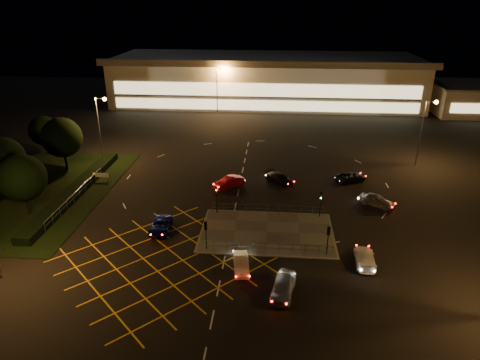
# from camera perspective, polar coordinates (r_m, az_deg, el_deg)

# --- Properties ---
(ground) EXTENTS (180.00, 180.00, 0.00)m
(ground) POSITION_cam_1_polar(r_m,az_deg,el_deg) (48.72, 1.29, -5.74)
(ground) COLOR black
(ground) RESTS_ON ground
(pedestrian_island) EXTENTS (14.00, 9.00, 0.12)m
(pedestrian_island) POSITION_cam_1_polar(r_m,az_deg,el_deg) (46.89, 3.59, -6.95)
(pedestrian_island) COLOR #4C4944
(pedestrian_island) RESTS_ON ground
(grass_verge) EXTENTS (18.00, 30.00, 0.08)m
(grass_verge) POSITION_cam_1_polar(r_m,az_deg,el_deg) (61.95, -25.15, -1.44)
(grass_verge) COLOR black
(grass_verge) RESTS_ON ground
(hedge) EXTENTS (2.00, 26.00, 1.00)m
(hedge) POSITION_cam_1_polar(r_m,az_deg,el_deg) (59.47, -21.03, -1.25)
(hedge) COLOR black
(hedge) RESTS_ON ground
(supermarket) EXTENTS (72.00, 26.50, 10.50)m
(supermarket) POSITION_cam_1_polar(r_m,az_deg,el_deg) (106.10, 3.45, 13.31)
(supermarket) COLOR beige
(supermarket) RESTS_ON ground
(retail_unit_a) EXTENTS (18.80, 14.80, 6.35)m
(retail_unit_a) POSITION_cam_1_polar(r_m,az_deg,el_deg) (107.83, 28.90, 9.53)
(retail_unit_a) COLOR beige
(retail_unit_a) RESTS_ON ground
(streetlight_nw) EXTENTS (1.78, 0.56, 10.03)m
(streetlight_nw) POSITION_cam_1_polar(r_m,az_deg,el_deg) (68.05, -18.06, 7.62)
(streetlight_nw) COLOR slate
(streetlight_nw) RESTS_ON ground
(streetlight_ne) EXTENTS (1.78, 0.56, 10.03)m
(streetlight_ne) POSITION_cam_1_polar(r_m,az_deg,el_deg) (68.45, 23.50, 6.91)
(streetlight_ne) COLOR slate
(streetlight_ne) RESTS_ON ground
(streetlight_far_left) EXTENTS (1.78, 0.56, 10.03)m
(streetlight_far_left) POSITION_cam_1_polar(r_m,az_deg,el_deg) (92.90, -2.83, 12.68)
(streetlight_far_left) COLOR slate
(streetlight_far_left) RESTS_ON ground
(streetlight_far_right) EXTENTS (1.78, 0.56, 10.03)m
(streetlight_far_right) POSITION_cam_1_polar(r_m,az_deg,el_deg) (98.17, 21.71, 11.68)
(streetlight_far_right) COLOR slate
(streetlight_far_right) RESTS_ON ground
(signal_sw) EXTENTS (0.28, 0.30, 3.15)m
(signal_sw) POSITION_cam_1_polar(r_m,az_deg,el_deg) (42.76, -4.58, -6.62)
(signal_sw) COLOR black
(signal_sw) RESTS_ON pedestrian_island
(signal_se) EXTENTS (0.28, 0.30, 3.15)m
(signal_se) POSITION_cam_1_polar(r_m,az_deg,el_deg) (42.64, 11.68, -7.17)
(signal_se) COLOR black
(signal_se) RESTS_ON pedestrian_island
(signal_nw) EXTENTS (0.28, 0.30, 3.15)m
(signal_nw) POSITION_cam_1_polar(r_m,az_deg,el_deg) (49.76, -3.15, -2.05)
(signal_nw) COLOR black
(signal_nw) RESTS_ON pedestrian_island
(signal_ne) EXTENTS (0.28, 0.30, 3.15)m
(signal_ne) POSITION_cam_1_polar(r_m,az_deg,el_deg) (49.65, 10.72, -2.51)
(signal_ne) COLOR black
(signal_ne) RESTS_ON pedestrian_island
(tree_b) EXTENTS (5.40, 5.40, 7.35)m
(tree_b) POSITION_cam_1_polar(r_m,az_deg,el_deg) (62.46, -29.06, 2.57)
(tree_b) COLOR black
(tree_b) RESTS_ON ground
(tree_c) EXTENTS (5.76, 5.76, 7.84)m
(tree_c) POSITION_cam_1_polar(r_m,az_deg,el_deg) (66.86, -22.66, 5.24)
(tree_c) COLOR black
(tree_c) RESTS_ON ground
(tree_d) EXTENTS (4.68, 4.68, 6.37)m
(tree_d) POSITION_cam_1_polar(r_m,az_deg,el_deg) (74.98, -24.68, 5.98)
(tree_d) COLOR black
(tree_d) RESTS_ON ground
(tree_e) EXTENTS (5.40, 5.40, 7.35)m
(tree_e) POSITION_cam_1_polar(r_m,az_deg,el_deg) (54.57, -27.06, 0.25)
(tree_e) COLOR black
(tree_e) RESTS_ON ground
(car_near_silver) EXTENTS (2.58, 4.75, 1.53)m
(car_near_silver) POSITION_cam_1_polar(r_m,az_deg,el_deg) (37.93, 5.79, -13.93)
(car_near_silver) COLOR silver
(car_near_silver) RESTS_ON ground
(car_queue_white) EXTENTS (1.88, 4.00, 1.27)m
(car_queue_white) POSITION_cam_1_polar(r_m,az_deg,el_deg) (40.75, 0.16, -11.08)
(car_queue_white) COLOR white
(car_queue_white) RESTS_ON ground
(car_left_blue) EXTENTS (2.28, 4.51, 1.22)m
(car_left_blue) POSITION_cam_1_polar(r_m,az_deg,el_deg) (47.73, -10.57, -5.99)
(car_left_blue) COLOR #0E1457
(car_left_blue) RESTS_ON ground
(car_far_dkgrey) EXTENTS (4.43, 4.33, 1.28)m
(car_far_dkgrey) POSITION_cam_1_polar(r_m,az_deg,el_deg) (58.89, 5.33, 0.20)
(car_far_dkgrey) COLOR black
(car_far_dkgrey) RESTS_ON ground
(car_right_silver) EXTENTS (4.54, 3.73, 1.46)m
(car_right_silver) POSITION_cam_1_polar(r_m,az_deg,el_deg) (54.81, 17.78, -2.61)
(car_right_silver) COLOR #9D9EA4
(car_right_silver) RESTS_ON ground
(car_circ_red) EXTENTS (4.30, 3.92, 1.43)m
(car_circ_red) POSITION_cam_1_polar(r_m,az_deg,el_deg) (57.37, -1.47, -0.27)
(car_circ_red) COLOR maroon
(car_circ_red) RESTS_ON ground
(car_east_grey) EXTENTS (4.95, 3.85, 1.25)m
(car_east_grey) POSITION_cam_1_polar(r_m,az_deg,el_deg) (61.09, 14.52, 0.38)
(car_east_grey) COLOR black
(car_east_grey) RESTS_ON ground
(car_approach_white) EXTENTS (2.10, 4.54, 1.29)m
(car_approach_white) POSITION_cam_1_polar(r_m,az_deg,el_deg) (43.23, 16.32, -9.92)
(car_approach_white) COLOR white
(car_approach_white) RESTS_ON ground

